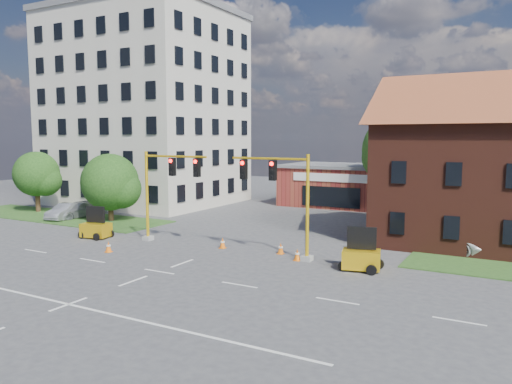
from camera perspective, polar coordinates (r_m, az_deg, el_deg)
ground at (r=27.52m, az=-10.99°, el=-8.92°), size 120.00×120.00×0.00m
grass_verge_nw at (r=48.46m, az=-21.66°, el=-2.61°), size 22.00×6.00×0.08m
lane_markings at (r=25.38m, az=-15.40°, el=-10.32°), size 60.00×36.00×0.01m
office_block at (r=56.31m, az=-12.60°, el=9.34°), size 18.40×15.40×20.60m
brick_shop at (r=53.37m, az=10.03°, el=0.81°), size 12.40×8.40×4.30m
tree_large at (r=48.51m, az=16.70°, el=4.28°), size 7.58×7.22×9.55m
tree_nw_front at (r=43.86m, az=-16.05°, el=0.89°), size 5.06×4.82×5.78m
tree_nw_rear at (r=51.69m, az=-23.57°, el=1.72°), size 4.48×4.27×5.81m
signal_mast_west at (r=34.12m, az=-10.30°, el=0.73°), size 5.30×0.60×6.20m
signal_mast_east at (r=29.43m, az=2.97°, el=-0.05°), size 5.30×0.60×6.20m
trailer_west at (r=37.42m, az=-17.82°, el=-3.99°), size 2.10×1.58×2.18m
trailer_east at (r=27.71m, az=11.94°, el=-7.32°), size 2.25×1.75×2.27m
cone_a at (r=32.69m, az=-16.51°, el=-6.03°), size 0.40×0.40×0.70m
cone_b at (r=32.51m, az=-3.84°, el=-5.85°), size 0.40×0.40×0.70m
cone_c at (r=30.92m, az=2.84°, el=-6.47°), size 0.40×0.40×0.70m
cone_d at (r=29.37m, az=4.73°, el=-7.17°), size 0.40×0.40×0.70m
pickup_white at (r=34.17m, az=21.08°, el=-4.81°), size 6.59×4.72×1.67m
sedan_silver_front at (r=46.86m, az=-20.93°, el=-2.07°), size 2.46×4.40×1.37m
sedan_silver_rear at (r=47.24m, az=-19.53°, el=-1.92°), size 2.83×5.23×1.44m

